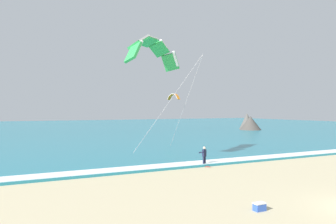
{
  "coord_description": "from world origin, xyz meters",
  "views": [
    {
      "loc": [
        -15.8,
        -9.37,
        4.85
      ],
      "look_at": [
        -2.37,
        17.73,
        4.62
      ],
      "focal_mm": 34.7,
      "sensor_mm": 36.0,
      "label": 1
    }
  ],
  "objects_px": {
    "kitesurfer": "(204,155)",
    "cooler_box": "(259,207)",
    "kite_primary": "(151,49)",
    "kite_distant": "(174,96)",
    "surfboard": "(204,166)"
  },
  "relations": [
    {
      "from": "kitesurfer",
      "to": "cooler_box",
      "type": "distance_m",
      "value": 12.25
    },
    {
      "from": "kitesurfer",
      "to": "kite_distant",
      "type": "distance_m",
      "value": 46.35
    },
    {
      "from": "surfboard",
      "to": "kitesurfer",
      "type": "height_order",
      "value": "kitesurfer"
    },
    {
      "from": "surfboard",
      "to": "kite_primary",
      "type": "relative_size",
      "value": 0.14
    },
    {
      "from": "kitesurfer",
      "to": "cooler_box",
      "type": "height_order",
      "value": "kitesurfer"
    },
    {
      "from": "kitesurfer",
      "to": "kite_primary",
      "type": "bearing_deg",
      "value": 124.35
    },
    {
      "from": "kite_distant",
      "to": "cooler_box",
      "type": "bearing_deg",
      "value": -113.29
    },
    {
      "from": "kite_distant",
      "to": "kite_primary",
      "type": "bearing_deg",
      "value": -120.1
    },
    {
      "from": "kitesurfer",
      "to": "surfboard",
      "type": "bearing_deg",
      "value": -72.58
    },
    {
      "from": "surfboard",
      "to": "kite_primary",
      "type": "bearing_deg",
      "value": 124.29
    },
    {
      "from": "kite_primary",
      "to": "cooler_box",
      "type": "bearing_deg",
      "value": -94.45
    },
    {
      "from": "kite_primary",
      "to": "cooler_box",
      "type": "height_order",
      "value": "kite_primary"
    },
    {
      "from": "surfboard",
      "to": "cooler_box",
      "type": "xyz_separation_m",
      "value": [
        -4.24,
        -11.45,
        0.18
      ]
    },
    {
      "from": "surfboard",
      "to": "kite_primary",
      "type": "distance_m",
      "value": 11.71
    },
    {
      "from": "kitesurfer",
      "to": "cooler_box",
      "type": "xyz_separation_m",
      "value": [
        -4.24,
        -11.47,
        -0.74
      ]
    }
  ]
}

